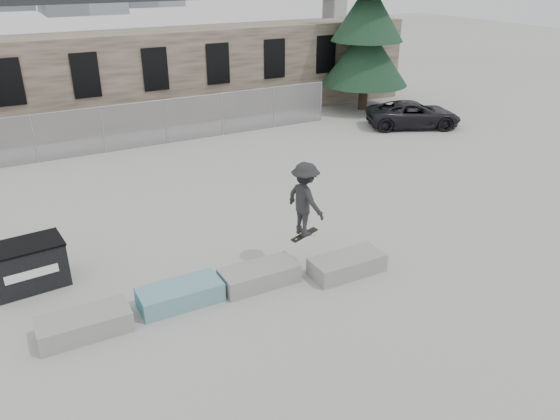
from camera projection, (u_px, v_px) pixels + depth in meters
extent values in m
plane|color=#A6A6A1|center=(216.00, 292.00, 13.70)|extent=(120.00, 120.00, 0.00)
cube|color=brown|center=(83.00, 85.00, 25.76)|extent=(36.00, 2.50, 4.50)
cube|color=black|center=(8.00, 82.00, 23.09)|extent=(1.20, 0.12, 2.00)
cube|color=black|center=(86.00, 75.00, 24.48)|extent=(1.20, 0.12, 2.00)
cube|color=black|center=(155.00, 69.00, 25.86)|extent=(1.20, 0.12, 2.00)
cube|color=black|center=(218.00, 64.00, 27.24)|extent=(1.20, 0.12, 2.00)
cube|color=black|center=(274.00, 59.00, 28.62)|extent=(1.20, 0.12, 2.00)
cube|color=black|center=(326.00, 54.00, 30.01)|extent=(1.20, 0.12, 2.00)
cube|color=black|center=(373.00, 50.00, 31.39)|extent=(1.20, 0.12, 2.00)
cylinder|color=gray|center=(34.00, 139.00, 22.10)|extent=(0.06, 0.06, 2.00)
cylinder|color=gray|center=(103.00, 130.00, 23.28)|extent=(0.06, 0.06, 2.00)
cylinder|color=gray|center=(166.00, 122.00, 24.47)|extent=(0.06, 0.06, 2.00)
cylinder|color=gray|center=(222.00, 114.00, 25.66)|extent=(0.06, 0.06, 2.00)
cylinder|color=gray|center=(274.00, 108.00, 26.85)|extent=(0.06, 0.06, 2.00)
cylinder|color=gray|center=(321.00, 101.00, 28.04)|extent=(0.06, 0.06, 2.00)
cube|color=#99999E|center=(103.00, 130.00, 23.28)|extent=(22.00, 0.02, 2.00)
cylinder|color=gray|center=(100.00, 107.00, 22.87)|extent=(22.00, 0.04, 0.04)
cube|color=#979794|center=(84.00, 324.00, 12.09)|extent=(2.00, 0.90, 0.49)
cube|color=#2D471E|center=(83.00, 317.00, 12.02)|extent=(1.76, 0.66, 0.10)
cube|color=teal|center=(180.00, 295.00, 13.17)|extent=(2.00, 0.90, 0.49)
cube|color=#2D471E|center=(180.00, 288.00, 13.10)|extent=(1.76, 0.66, 0.10)
cube|color=#979794|center=(259.00, 275.00, 13.97)|extent=(2.00, 0.90, 0.49)
cube|color=#2D471E|center=(259.00, 269.00, 13.90)|extent=(1.76, 0.66, 0.10)
cube|color=#979794|center=(347.00, 265.00, 14.47)|extent=(2.00, 0.90, 0.49)
cube|color=#2D471E|center=(347.00, 259.00, 14.39)|extent=(1.76, 0.66, 0.10)
cube|color=black|center=(28.00, 266.00, 13.75)|extent=(1.87, 1.22, 1.16)
cube|color=black|center=(23.00, 245.00, 13.50)|extent=(1.91, 1.27, 0.05)
cube|color=white|center=(32.00, 274.00, 13.31)|extent=(1.24, 0.13, 0.22)
cylinder|color=#38281E|center=(364.00, 85.00, 30.06)|extent=(0.50, 0.50, 2.69)
cone|color=black|center=(366.00, 54.00, 29.37)|extent=(4.68, 4.68, 3.20)
cone|color=black|center=(368.00, 11.00, 28.46)|extent=(3.83, 3.83, 3.00)
cube|color=gray|center=(335.00, 6.00, 74.15)|extent=(2.00, 3.00, 4.00)
imported|color=black|center=(413.00, 114.00, 27.09)|extent=(5.07, 3.85, 1.28)
imported|color=black|center=(305.00, 199.00, 14.12)|extent=(0.94, 1.40, 2.00)
cube|color=black|center=(304.00, 235.00, 14.55)|extent=(0.81, 0.31, 0.18)
cylinder|color=beige|center=(297.00, 240.00, 14.39)|extent=(0.06, 0.03, 0.06)
cylinder|color=beige|center=(294.00, 238.00, 14.50)|extent=(0.06, 0.03, 0.06)
cylinder|color=beige|center=(315.00, 235.00, 14.63)|extent=(0.06, 0.03, 0.06)
cylinder|color=beige|center=(312.00, 233.00, 14.75)|extent=(0.06, 0.03, 0.06)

